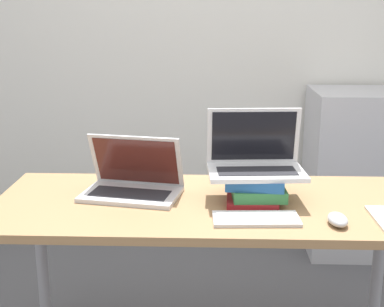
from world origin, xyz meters
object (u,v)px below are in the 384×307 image
Objects in this scene: book_stack at (255,186)px; laptop_on_books at (255,160)px; mini_fridge at (353,172)px; wireless_keyboard at (256,219)px; laptop_left at (133,183)px; mouse at (338,219)px.

laptop_on_books is (-0.00, 0.02, 0.10)m from book_stack.
wireless_keyboard is at bearing -116.59° from mini_fridge.
laptop_left is 1.46× the size of book_stack.
laptop_left reaches higher than mouse.
book_stack is 0.21m from wireless_keyboard.
laptop_left is 0.45m from book_stack.
mini_fridge reaches higher than mouse.
laptop_on_books is 3.29× the size of mouse.
laptop_left is 0.51m from wireless_keyboard.
laptop_on_books is 1.37m from mini_fridge.
book_stack is 1.36m from mini_fridge.
laptop_on_books is (0.45, -0.02, 0.10)m from laptop_left.
book_stack is 2.46× the size of mouse.
laptop_on_books reaches higher than wireless_keyboard.
laptop_left is 1.61m from mini_fridge.
laptop_on_books is at bearing 87.31° from wireless_keyboard.
book_stack is 0.92× the size of wireless_keyboard.
mouse is at bearing -42.76° from book_stack.
mini_fridge is (0.67, 1.15, -0.29)m from book_stack.
mini_fridge is at bearing 63.41° from wireless_keyboard.
mini_fridge is at bearing 44.87° from laptop_left.
mouse is (0.70, -0.26, -0.03)m from laptop_left.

